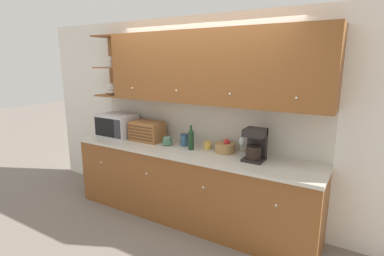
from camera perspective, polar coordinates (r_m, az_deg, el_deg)
The scene contains 14 objects.
ground_plane at distance 4.40m, azimuth 1.59°, elevation -14.92°, with size 24.00×24.00×0.00m, color slate.
wall_back at distance 4.00m, azimuth 1.92°, elevation 2.03°, with size 5.67×0.06×2.60m.
counter_unit at distance 3.94m, azimuth -0.75°, elevation -10.71°, with size 3.29×0.68×0.94m.
backsplash_panel at distance 3.98m, azimuth 1.66°, elevation 1.00°, with size 3.27×0.01×0.58m.
upper_cabinets at distance 3.67m, azimuth 2.73°, elevation 11.41°, with size 3.27×0.37×0.87m.
microwave at distance 4.56m, azimuth -14.08°, elevation 0.49°, with size 0.54×0.40×0.33m.
bread_box at distance 4.23m, azimuth -8.59°, elevation -0.60°, with size 0.46×0.28×0.27m.
bowl_stack_on_counter at distance 3.99m, azimuth -4.72°, elevation -2.48°, with size 0.15×0.15×0.12m.
storage_canister at distance 3.94m, azimuth -1.50°, elevation -2.27°, with size 0.11×0.11×0.16m.
wine_bottle at distance 3.75m, azimuth -0.18°, elevation -2.06°, with size 0.07×0.07×0.31m.
mug at distance 3.81m, azimuth 2.95°, elevation -3.27°, with size 0.10×0.09×0.10m.
fruit_basket at distance 3.68m, azimuth 6.30°, elevation -3.67°, with size 0.24×0.24×0.18m.
wine_glass at distance 3.65m, azimuth 9.48°, elevation -2.63°, with size 0.07×0.07×0.21m.
coffee_maker at distance 3.41m, azimuth 11.94°, elevation -3.08°, with size 0.22×0.23×0.37m.
Camera 1 is at (1.93, -3.40, 2.03)m, focal length 28.00 mm.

